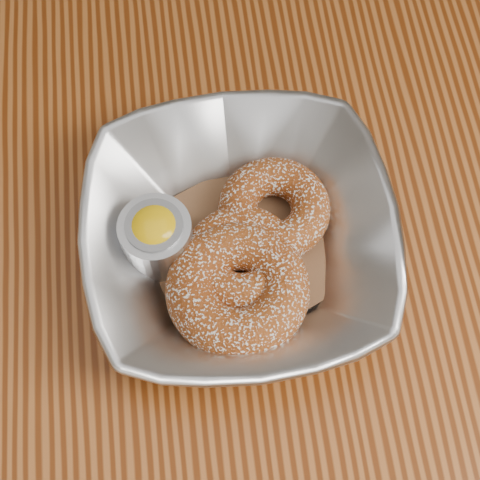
{
  "coord_description": "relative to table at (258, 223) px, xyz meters",
  "views": [
    {
      "loc": [
        -0.06,
        -0.32,
        1.32
      ],
      "look_at": [
        -0.03,
        -0.07,
        0.78
      ],
      "focal_mm": 55.0,
      "sensor_mm": 36.0,
      "label": 1
    }
  ],
  "objects": [
    {
      "name": "donut_front",
      "position": [
        -0.03,
        -0.12,
        0.13
      ],
      "size": [
        0.12,
        0.12,
        0.04
      ],
      "primitive_type": "torus",
      "rotation": [
        0.0,
        0.0,
        0.09
      ],
      "color": "brown",
      "rests_on": "parchment"
    },
    {
      "name": "table",
      "position": [
        0.0,
        0.0,
        0.0
      ],
      "size": [
        1.2,
        0.8,
        0.75
      ],
      "color": "brown",
      "rests_on": "ground_plane"
    },
    {
      "name": "donut_extra",
      "position": [
        -0.03,
        -0.09,
        0.13
      ],
      "size": [
        0.11,
        0.11,
        0.03
      ],
      "primitive_type": "torus",
      "rotation": [
        0.0,
        0.0,
        -0.17
      ],
      "color": "brown",
      "rests_on": "parchment"
    },
    {
      "name": "ground_plane",
      "position": [
        0.0,
        0.0,
        -0.65
      ],
      "size": [
        4.0,
        4.0,
        0.0
      ],
      "primitive_type": "plane",
      "color": "#565659",
      "rests_on": "ground"
    },
    {
      "name": "parchment",
      "position": [
        -0.03,
        -0.07,
        0.11
      ],
      "size": [
        0.19,
        0.19,
        0.0
      ],
      "primitive_type": "cube",
      "rotation": [
        0.0,
        0.0,
        0.42
      ],
      "color": "brown",
      "rests_on": "table"
    },
    {
      "name": "serving_bowl",
      "position": [
        -0.03,
        -0.07,
        0.13
      ],
      "size": [
        0.25,
        0.25,
        0.06
      ],
      "primitive_type": "imported",
      "color": "#B6B9BD",
      "rests_on": "table"
    },
    {
      "name": "donut_back",
      "position": [
        0.0,
        -0.05,
        0.13
      ],
      "size": [
        0.1,
        0.1,
        0.03
      ],
      "primitive_type": "torus",
      "rotation": [
        0.0,
        0.0,
        0.12
      ],
      "color": "brown",
      "rests_on": "parchment"
    },
    {
      "name": "ramekin",
      "position": [
        -0.09,
        -0.07,
        0.13
      ],
      "size": [
        0.06,
        0.06,
        0.05
      ],
      "color": "#B6B9BD",
      "rests_on": "table"
    }
  ]
}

